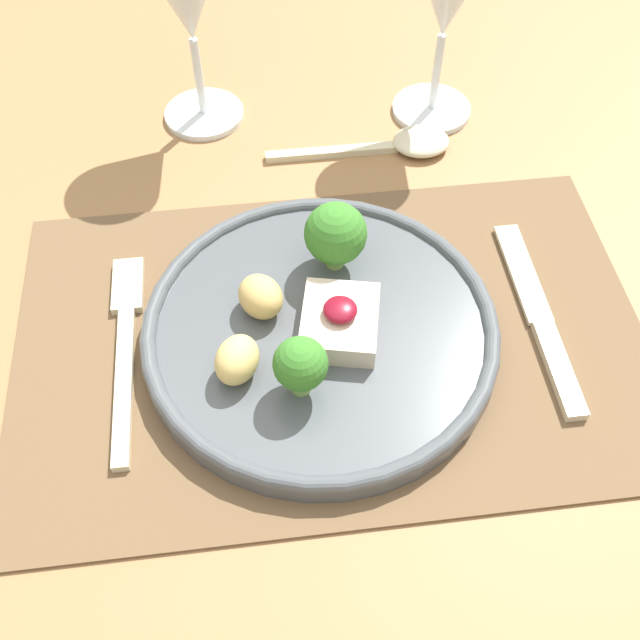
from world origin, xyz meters
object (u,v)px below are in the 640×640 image
(fork, at_px, (126,339))
(dinner_plate, at_px, (319,323))
(knife, at_px, (543,327))
(spoon, at_px, (404,143))

(fork, bearing_deg, dinner_plate, -6.23)
(knife, xyz_separation_m, spoon, (-0.06, 0.22, 0.00))
(spoon, bearing_deg, knife, -73.82)
(dinner_plate, distance_m, knife, 0.17)
(knife, relative_size, spoon, 1.08)
(fork, xyz_separation_m, knife, (0.32, -0.03, -0.00))
(fork, height_order, knife, knife)
(dinner_plate, bearing_deg, knife, -5.37)
(fork, height_order, spoon, spoon)
(fork, bearing_deg, spoon, 36.18)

